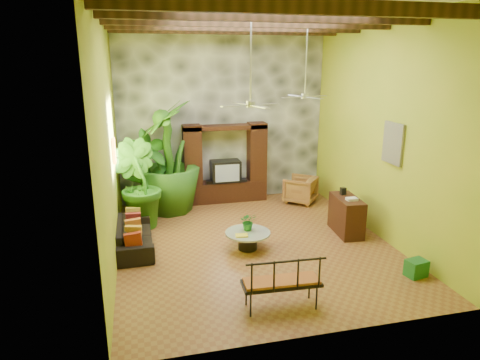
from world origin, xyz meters
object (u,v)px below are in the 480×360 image
object	(u,v)px
entertainment_center	(225,169)
coffee_table	(248,238)
sofa	(134,235)
iron_bench	(283,280)
side_console	(346,215)
ceiling_fan_front	(251,94)
tall_plant_c	(168,157)
green_bin	(416,268)
ceiling_fan_back	(305,87)
wicker_armchair	(300,190)
tall_plant_b	(137,184)
tall_plant_a	(150,173)

from	to	relation	value
entertainment_center	coffee_table	world-z (taller)	entertainment_center
sofa	iron_bench	world-z (taller)	iron_bench
iron_bench	side_console	bearing A→B (deg)	49.92
entertainment_center	coffee_table	bearing A→B (deg)	-93.51
ceiling_fan_front	iron_bench	xyz separation A→B (m)	(-0.05, -2.32, -2.85)
tall_plant_c	green_bin	distance (m)	6.68
ceiling_fan_back	coffee_table	world-z (taller)	ceiling_fan_back
coffee_table	wicker_armchair	bearing A→B (deg)	50.02
tall_plant_b	entertainment_center	bearing A→B (deg)	30.16
ceiling_fan_back	coffee_table	size ratio (longest dim) A/B	1.87
sofa	tall_plant_a	world-z (taller)	tall_plant_a
entertainment_center	tall_plant_b	size ratio (longest dim) A/B	1.09
wicker_armchair	tall_plant_b	size ratio (longest dim) A/B	0.39
tall_plant_b	tall_plant_c	distance (m)	1.36
ceiling_fan_front	ceiling_fan_back	world-z (taller)	same
entertainment_center	tall_plant_a	bearing A→B (deg)	-165.27
entertainment_center	ceiling_fan_back	size ratio (longest dim) A/B	1.29
side_console	green_bin	distance (m)	2.33
sofa	green_bin	size ratio (longest dim) A/B	5.27
side_console	entertainment_center	bearing A→B (deg)	131.87
iron_bench	side_console	distance (m)	3.79
wicker_armchair	ceiling_fan_back	bearing A→B (deg)	18.75
ceiling_fan_back	iron_bench	distance (m)	5.19
ceiling_fan_front	green_bin	world-z (taller)	ceiling_fan_front
entertainment_center	iron_bench	xyz separation A→B (m)	(-0.25, -5.86, -0.42)
tall_plant_a	green_bin	world-z (taller)	tall_plant_a
ceiling_fan_back	green_bin	world-z (taller)	ceiling_fan_back
entertainment_center	ceiling_fan_front	xyz separation A→B (m)	(-0.20, -3.54, 2.44)
ceiling_fan_back	green_bin	xyz separation A→B (m)	(1.05, -3.43, -3.23)
ceiling_fan_front	iron_bench	distance (m)	3.68
tall_plant_a	tall_plant_b	size ratio (longest dim) A/B	1.04
ceiling_fan_back	coffee_table	xyz separation A→B (m)	(-1.81, -1.46, -3.15)
ceiling_fan_front	coffee_table	size ratio (longest dim) A/B	1.87
entertainment_center	ceiling_fan_front	size ratio (longest dim) A/B	1.29
coffee_table	iron_bench	xyz separation A→B (m)	(-0.04, -2.46, 0.29)
sofa	side_console	bearing A→B (deg)	-94.90
entertainment_center	wicker_armchair	xyz separation A→B (m)	(2.10, -0.65, -0.58)
wicker_armchair	tall_plant_b	bearing A→B (deg)	-40.05
green_bin	coffee_table	bearing A→B (deg)	145.46
wicker_armchair	tall_plant_a	bearing A→B (deg)	-51.04
entertainment_center	tall_plant_b	xyz separation A→B (m)	(-2.51, -1.46, 0.13)
tall_plant_c	coffee_table	xyz separation A→B (m)	(1.47, -2.93, -1.26)
coffee_table	green_bin	world-z (taller)	coffee_table
wicker_armchair	ceiling_fan_front	bearing A→B (deg)	1.43
tall_plant_c	side_console	distance (m)	4.90
side_console	tall_plant_c	bearing A→B (deg)	151.77
tall_plant_b	tall_plant_c	world-z (taller)	tall_plant_c
tall_plant_a	ceiling_fan_back	bearing A→B (deg)	-19.84
ceiling_fan_back	wicker_armchair	bearing A→B (deg)	68.79
tall_plant_a	coffee_table	size ratio (longest dim) A/B	2.31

